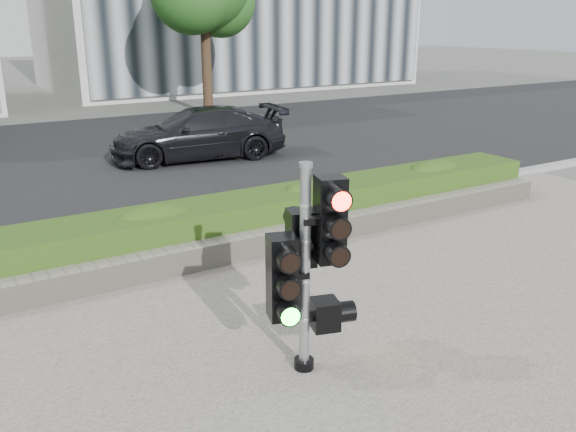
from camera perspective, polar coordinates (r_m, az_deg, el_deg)
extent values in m
plane|color=#51514C|center=(7.47, 3.67, -8.48)|extent=(120.00, 120.00, 0.00)
cube|color=#9E9389|center=(5.89, 18.45, -17.16)|extent=(16.00, 11.00, 0.03)
cube|color=black|center=(16.27, -17.11, 5.33)|extent=(60.00, 13.00, 0.02)
cube|color=gray|center=(9.98, -6.77, -1.29)|extent=(60.00, 0.25, 0.12)
cube|color=gray|center=(8.88, -3.38, -2.69)|extent=(12.00, 0.32, 0.34)
cube|color=#507824|center=(9.37, -5.28, -0.52)|extent=(12.00, 1.00, 0.68)
cylinder|color=black|center=(23.01, -7.61, 13.88)|extent=(0.36, 0.36, 3.58)
sphere|color=#144919|center=(23.58, -6.38, 19.31)|extent=(2.56, 2.56, 2.56)
cylinder|color=black|center=(6.19, 1.50, -13.62)|extent=(0.20, 0.20, 0.10)
cylinder|color=gray|center=(5.74, 1.58, -5.37)|extent=(0.10, 0.10, 2.03)
cylinder|color=gray|center=(5.42, 1.67, 4.79)|extent=(0.13, 0.13, 0.05)
cube|color=#FF1107|center=(5.60, 3.94, -0.34)|extent=(0.32, 0.32, 0.81)
cube|color=#14E51E|center=(5.66, -0.55, -5.77)|extent=(0.32, 0.32, 0.81)
cube|color=black|center=(5.85, 1.24, -2.04)|extent=(0.32, 0.32, 0.55)
cube|color=orange|center=(6.03, 3.47, -9.15)|extent=(0.32, 0.32, 0.30)
imported|color=black|center=(15.37, -8.41, 7.66)|extent=(4.55, 2.44, 1.25)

